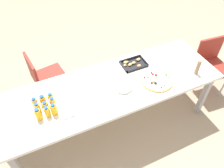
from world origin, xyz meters
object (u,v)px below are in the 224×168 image
at_px(chair_far_left, 44,76).
at_px(juice_bottle_3, 38,109).
at_px(juice_bottle_1, 47,112).
at_px(snack_tray, 133,64).
at_px(juice_bottle_8, 51,99).
at_px(plate_stack, 124,87).
at_px(juice_bottle_4, 46,107).
at_px(juice_bottle_0, 38,114).
at_px(juice_bottle_6, 35,104).
at_px(chair_end, 211,63).
at_px(napkin_stack, 69,111).
at_px(juice_bottle_2, 54,109).
at_px(fruit_pizza, 157,80).
at_px(cardboard_tube, 198,67).
at_px(party_table, 112,89).
at_px(juice_bottle_7, 43,101).
at_px(juice_bottle_5, 53,103).

bearing_deg(chair_far_left, juice_bottle_3, -20.49).
relative_size(juice_bottle_1, snack_tray, 0.45).
height_order(juice_bottle_8, plate_stack, juice_bottle_8).
bearing_deg(juice_bottle_4, juice_bottle_8, 47.96).
xyz_separation_m(juice_bottle_0, juice_bottle_8, (0.16, 0.14, -0.01)).
bearing_deg(juice_bottle_1, juice_bottle_6, 120.78).
bearing_deg(juice_bottle_4, chair_end, 1.85).
bearing_deg(juice_bottle_6, napkin_stack, -32.86).
bearing_deg(plate_stack, juice_bottle_2, -178.21).
bearing_deg(juice_bottle_3, juice_bottle_8, 24.91).
relative_size(chair_end, plate_stack, 4.34).
bearing_deg(chair_far_left, fruit_pizza, 43.91).
bearing_deg(napkin_stack, cardboard_tube, -3.21).
bearing_deg(cardboard_tube, party_table, 166.65).
xyz_separation_m(juice_bottle_7, napkin_stack, (0.20, -0.19, -0.06)).
xyz_separation_m(party_table, juice_bottle_3, (-0.81, -0.03, 0.13)).
distance_m(chair_end, juice_bottle_7, 2.30).
height_order(chair_end, plate_stack, chair_end).
distance_m(chair_far_left, juice_bottle_3, 0.84).
relative_size(juice_bottle_4, juice_bottle_8, 0.99).
distance_m(juice_bottle_6, fruit_pizza, 1.32).
relative_size(juice_bottle_7, juice_bottle_8, 1.02).
xyz_separation_m(chair_end, juice_bottle_4, (-2.27, -0.07, 0.31)).
height_order(party_table, juice_bottle_2, juice_bottle_2).
relative_size(juice_bottle_6, snack_tray, 0.50).
bearing_deg(chair_end, party_table, 6.59).
bearing_deg(juice_bottle_6, juice_bottle_7, 3.66).
height_order(juice_bottle_8, cardboard_tube, cardboard_tube).
height_order(juice_bottle_3, juice_bottle_4, juice_bottle_3).
height_order(snack_tray, napkin_stack, snack_tray).
bearing_deg(juice_bottle_6, plate_stack, -7.70).
bearing_deg(napkin_stack, juice_bottle_4, 152.51).
bearing_deg(juice_bottle_5, cardboard_tube, -6.91).
relative_size(juice_bottle_6, cardboard_tube, 0.78).
height_order(juice_bottle_1, juice_bottle_2, juice_bottle_2).
distance_m(chair_end, juice_bottle_8, 2.22).
bearing_deg(juice_bottle_1, juice_bottle_2, -3.84).
bearing_deg(juice_bottle_0, juice_bottle_8, 42.68).
relative_size(juice_bottle_5, snack_tray, 0.50).
xyz_separation_m(juice_bottle_2, juice_bottle_7, (-0.07, 0.15, -0.00)).
bearing_deg(juice_bottle_6, cardboard_tube, -8.49).
bearing_deg(cardboard_tube, juice_bottle_0, 176.06).
bearing_deg(napkin_stack, juice_bottle_0, 172.21).
relative_size(juice_bottle_5, plate_stack, 0.77).
height_order(chair_end, fruit_pizza, chair_end).
bearing_deg(juice_bottle_4, napkin_stack, -27.49).
height_order(juice_bottle_4, napkin_stack, juice_bottle_4).
bearing_deg(chair_end, napkin_stack, 10.31).
relative_size(juice_bottle_4, napkin_stack, 0.90).
xyz_separation_m(chair_end, juice_bottle_3, (-2.35, -0.06, 0.31)).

